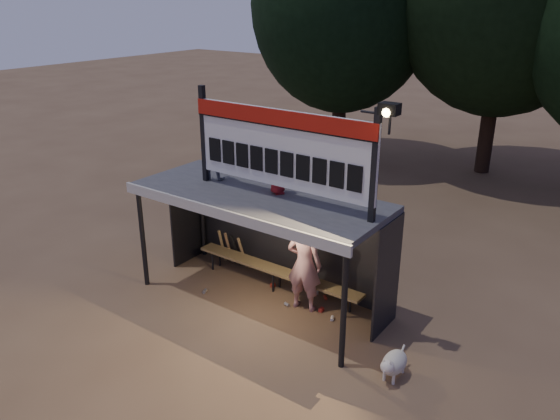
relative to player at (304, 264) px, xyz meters
name	(u,v)px	position (x,y,z in m)	size (l,w,h in m)	color
ground	(261,300)	(-0.87, -0.27, -0.96)	(80.00, 80.00, 0.00)	brown
player	(304,264)	(0.00, 0.00, 0.00)	(0.70, 0.46, 1.93)	silver
child_a	(212,154)	(-2.18, -0.11, 1.88)	(0.51, 0.40, 1.05)	slate
child_b	(278,171)	(-0.60, -0.05, 1.79)	(0.42, 0.28, 0.87)	maroon
dugout_shelter	(267,213)	(-0.87, -0.03, 0.88)	(5.10, 2.08, 2.32)	#424144
scoreboard_assembly	(283,146)	(-0.31, -0.28, 2.36)	(4.10, 0.27, 1.99)	black
bench	(276,271)	(-0.87, 0.28, -0.53)	(4.00, 0.35, 0.48)	olive
tree_left	(343,4)	(-4.87, 9.73, 4.55)	(6.46, 6.46, 9.27)	black
dog	(393,363)	(2.36, -0.94, -0.69)	(0.36, 0.81, 0.49)	beige
bats	(232,249)	(-2.31, 0.55, -0.53)	(0.68, 0.35, 0.84)	#A17F4B
litter	(294,298)	(-0.34, 0.15, -0.93)	(2.80, 1.42, 0.08)	#A72F1C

